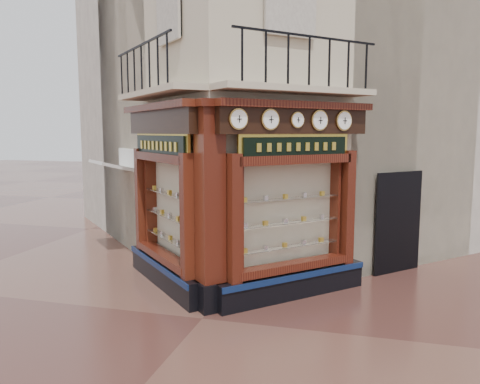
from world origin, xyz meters
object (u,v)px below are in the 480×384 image
(clock_b, at_px, (270,120))
(clock_c, at_px, (297,120))
(clock_a, at_px, (238,119))
(awning, at_px, (115,254))
(corner_pilaster, at_px, (210,209))
(clock_d, at_px, (319,120))
(signboard_left, at_px, (160,146))
(clock_e, at_px, (344,121))
(signboard_right, at_px, (296,147))

(clock_b, distance_m, clock_c, 0.63)
(clock_a, distance_m, clock_c, 1.31)
(awning, bearing_deg, corner_pilaster, -174.32)
(clock_b, relative_size, clock_d, 0.96)
(awning, distance_m, signboard_left, 4.51)
(clock_c, bearing_deg, clock_a, -180.00)
(clock_b, distance_m, clock_e, 1.82)
(clock_d, xyz_separation_m, signboard_left, (-3.34, -0.26, -0.52))
(corner_pilaster, distance_m, signboard_right, 2.12)
(awning, bearing_deg, signboard_right, -157.16)
(clock_c, xyz_separation_m, signboard_right, (-0.03, 0.12, -0.52))
(clock_d, bearing_deg, clock_e, -0.00)
(clock_b, height_order, clock_e, clock_e)
(awning, relative_size, signboard_left, 0.72)
(corner_pilaster, xyz_separation_m, clock_e, (2.33, 1.73, 1.67))
(awning, height_order, signboard_right, signboard_right)
(clock_e, relative_size, signboard_left, 0.19)
(clock_b, height_order, awning, clock_b)
(clock_c, relative_size, awning, 0.20)
(corner_pilaster, relative_size, clock_d, 9.66)
(clock_c, bearing_deg, awning, 111.82)
(awning, relative_size, signboard_right, 0.81)
(awning, bearing_deg, clock_e, -148.25)
(corner_pilaster, relative_size, clock_a, 10.42)
(clock_e, bearing_deg, clock_c, -180.00)
(awning, height_order, signboard_left, signboard_left)
(clock_a, height_order, clock_b, clock_b)
(clock_d, distance_m, signboard_left, 3.39)
(corner_pilaster, relative_size, clock_c, 12.81)
(clock_b, bearing_deg, clock_a, -180.00)
(clock_b, relative_size, signboard_right, 0.21)
(signboard_left, bearing_deg, clock_c, -137.42)
(clock_d, bearing_deg, clock_a, -180.00)
(clock_c, height_order, clock_e, clock_e)
(clock_a, relative_size, awning, 0.25)
(clock_a, bearing_deg, signboard_left, 107.52)
(clock_d, height_order, clock_e, same)
(clock_a, bearing_deg, clock_c, 0.00)
(clock_a, xyz_separation_m, clock_e, (1.77, 1.77, 0.00))
(corner_pilaster, xyz_separation_m, signboard_left, (-1.46, 1.01, 1.15))
(clock_e, relative_size, awning, 0.27)
(clock_a, height_order, signboard_left, clock_a)
(clock_d, xyz_separation_m, awning, (-5.79, 1.92, -3.62))
(clock_a, distance_m, clock_e, 2.50)
(corner_pilaster, xyz_separation_m, signboard_right, (1.46, 1.01, 1.15))
(clock_c, relative_size, clock_e, 0.75)
(clock_c, height_order, signboard_left, clock_c)
(clock_a, relative_size, signboard_left, 0.18)
(clock_e, xyz_separation_m, signboard_left, (-3.80, -0.72, -0.52))
(clock_c, xyz_separation_m, awning, (-5.40, 2.31, -3.62))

